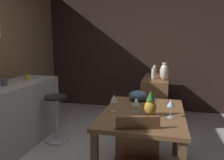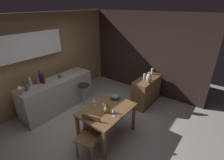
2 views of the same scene
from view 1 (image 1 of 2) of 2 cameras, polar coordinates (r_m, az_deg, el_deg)
wall_side_right at (r=4.91m, az=3.70°, el=7.89°), size 0.10×4.40×2.60m
dining_table at (r=2.42m, az=8.03°, el=-10.23°), size 1.17×0.84×0.74m
kitchen_counter at (r=3.24m, az=-26.98°, el=-9.61°), size 2.10×0.60×0.90m
sideboard_cabinet at (r=4.21m, az=11.06°, el=-4.89°), size 1.10×0.44×0.82m
bar_stool at (r=3.40m, az=-14.17°, el=-9.33°), size 0.34×0.34×0.70m
wine_glass_left at (r=2.23m, az=14.95°, el=-5.98°), size 0.08×0.08×0.18m
wine_glass_right at (r=2.34m, az=6.26°, el=-5.72°), size 0.08×0.08×0.15m
wine_glass_center at (r=2.33m, az=0.53°, el=-4.88°), size 0.08×0.08×0.18m
pineapple_centerpiece at (r=2.26m, az=9.90°, el=-6.37°), size 0.12×0.12×0.25m
fruit_bowl at (r=2.81m, az=6.69°, el=-4.01°), size 0.23×0.23×0.12m
cup_mustard at (r=3.56m, az=-20.93°, el=0.63°), size 0.12×0.08×0.08m
cup_slate at (r=3.23m, az=-26.02°, el=-0.49°), size 0.12×0.08×0.09m
pillar_candle_tall at (r=4.49m, az=10.95°, el=2.53°), size 0.07×0.07×0.20m
pillar_candle_short at (r=3.99m, az=10.59°, el=1.64°), size 0.06×0.06×0.20m
vase_ceramic_ivory at (r=3.86m, az=13.35°, el=2.06°), size 0.15×0.15×0.30m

